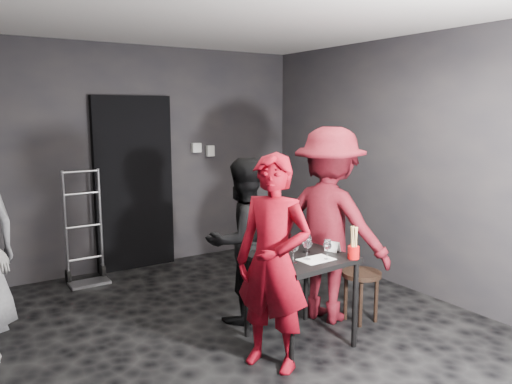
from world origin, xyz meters
TOP-DOWN VIEW (x-y plane):
  - floor at (0.00, 0.00)m, footprint 4.50×5.00m
  - ceiling at (0.00, 0.00)m, footprint 4.50×5.00m
  - wall_back at (0.00, 2.50)m, footprint 4.50×0.04m
  - wall_right at (2.25, 0.00)m, footprint 0.04×5.00m
  - doorway at (0.00, 2.44)m, footprint 0.95×0.10m
  - wallbox_upper at (0.85, 2.45)m, footprint 0.12×0.06m
  - wallbox_lower at (1.05, 2.45)m, footprint 0.10×0.06m
  - hand_truck at (-0.67, 2.20)m, footprint 0.43×0.36m
  - tasting_table at (0.46, -0.27)m, footprint 0.72×0.72m
  - stool at (1.19, -0.24)m, footprint 0.36×0.36m
  - server_red at (0.05, -0.47)m, footprint 0.68×0.76m
  - woman_black at (0.30, 0.39)m, footprint 0.77×0.46m
  - man_maroon at (0.99, -0.01)m, footprint 1.07×1.50m
  - tasting_mat at (0.49, -0.43)m, footprint 0.28×0.20m
  - wine_glass_a at (0.28, -0.41)m, footprint 0.11×0.11m
  - wine_glass_b at (0.23, -0.20)m, footprint 0.08×0.08m
  - wine_glass_c at (0.38, -0.15)m, footprint 0.08×0.08m
  - wine_glass_d at (0.43, -0.39)m, footprint 0.10×0.10m
  - wine_glass_e at (0.57, -0.47)m, footprint 0.08×0.08m
  - wine_glass_f at (0.56, -0.22)m, footprint 0.08×0.08m
  - wine_bottle at (0.15, -0.30)m, footprint 0.07×0.07m
  - breadstick_cup at (0.76, -0.57)m, footprint 0.09×0.09m
  - reserved_card at (0.74, -0.32)m, footprint 0.10×0.13m

SIDE VIEW (x-z plane):
  - floor at x=0.00m, z-range -0.01..0.01m
  - hand_truck at x=-0.67m, z-range -0.41..0.87m
  - stool at x=1.19m, z-range 0.14..0.61m
  - tasting_table at x=0.46m, z-range 0.28..1.03m
  - tasting_mat at x=0.49m, z-range 0.75..0.75m
  - woman_black at x=0.30m, z-range 0.00..1.52m
  - reserved_card at x=0.74m, z-range 0.75..0.84m
  - wine_glass_e at x=0.57m, z-range 0.75..0.93m
  - wine_glass_b at x=0.23m, z-range 0.75..0.93m
  - wine_glass_c at x=0.38m, z-range 0.75..0.93m
  - wine_glass_f at x=0.56m, z-range 0.75..0.95m
  - wine_glass_d at x=0.43m, z-range 0.75..0.96m
  - wine_glass_a at x=0.28m, z-range 0.75..0.96m
  - wine_bottle at x=0.15m, z-range 0.72..1.00m
  - breadstick_cup at x=0.76m, z-range 0.74..1.02m
  - server_red at x=0.05m, z-range 0.00..1.76m
  - doorway at x=0.00m, z-range 0.00..2.10m
  - man_maroon at x=0.99m, z-range 0.00..2.11m
  - wall_back at x=0.00m, z-range 0.00..2.70m
  - wall_right at x=2.25m, z-range 0.00..2.70m
  - wallbox_lower at x=1.05m, z-range 1.33..1.47m
  - wallbox_upper at x=0.85m, z-range 1.39..1.51m
  - ceiling at x=0.00m, z-range 2.69..2.71m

